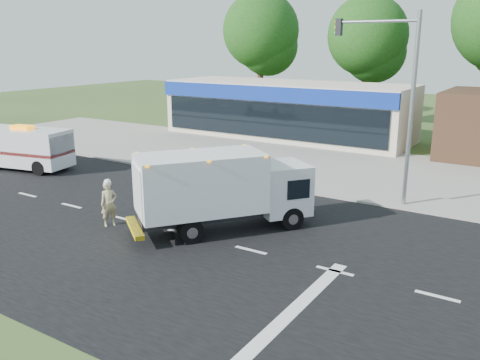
{
  "coord_description": "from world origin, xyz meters",
  "views": [
    {
      "loc": [
        8.2,
        -13.57,
        6.74
      ],
      "look_at": [
        -1.83,
        2.18,
        1.7
      ],
      "focal_mm": 38.0,
      "sensor_mm": 36.0,
      "label": 1
    }
  ],
  "objects_px": {
    "emergency_worker": "(109,203)",
    "ambulance_van": "(26,147)",
    "traffic_signal_pole": "(397,89)",
    "ems_box_truck": "(220,186)"
  },
  "relations": [
    {
      "from": "ems_box_truck",
      "to": "traffic_signal_pole",
      "type": "bearing_deg",
      "value": 3.84
    },
    {
      "from": "ems_box_truck",
      "to": "emergency_worker",
      "type": "distance_m",
      "value": 4.34
    },
    {
      "from": "ems_box_truck",
      "to": "ambulance_van",
      "type": "distance_m",
      "value": 14.54
    },
    {
      "from": "traffic_signal_pole",
      "to": "ambulance_van",
      "type": "bearing_deg",
      "value": -166.64
    },
    {
      "from": "ems_box_truck",
      "to": "traffic_signal_pole",
      "type": "distance_m",
      "value": 8.47
    },
    {
      "from": "emergency_worker",
      "to": "ambulance_van",
      "type": "distance_m",
      "value": 11.28
    },
    {
      "from": "ems_box_truck",
      "to": "traffic_signal_pole",
      "type": "height_order",
      "value": "traffic_signal_pole"
    },
    {
      "from": "ems_box_truck",
      "to": "ambulance_van",
      "type": "height_order",
      "value": "ems_box_truck"
    },
    {
      "from": "ambulance_van",
      "to": "emergency_worker",
      "type": "bearing_deg",
      "value": -32.57
    },
    {
      "from": "emergency_worker",
      "to": "ambulance_van",
      "type": "relative_size",
      "value": 0.34
    }
  ]
}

